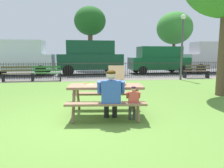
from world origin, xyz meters
The scene contains 19 objects.
ground centered at (0.00, 2.22, -0.01)m, with size 28.00×12.44×0.02m, color #5D8734.
cobblestone_walkway centered at (0.00, 7.74, 0.00)m, with size 28.00×1.40×0.01m, color slate.
street_asphalt centered at (0.00, 11.60, -0.01)m, with size 28.00×6.33×0.01m, color #515154.
picnic_table_foreground centered at (0.49, 0.38, 0.60)m, with size 1.96×1.68×0.79m.
pizza_box_open centered at (0.79, 0.47, 0.86)m, with size 0.45×0.46×0.47m.
pizza_slice_on_table centered at (0.10, 0.55, 0.78)m, with size 0.27×0.28×0.02m.
adult_at_table centered at (0.55, -0.13, 0.66)m, with size 0.63×0.62×1.19m.
child_at_table centered at (1.04, -0.22, 0.50)m, with size 0.32×0.32×0.83m.
iron_fence_streetside centered at (0.00, 8.44, 0.51)m, with size 22.23×0.03×1.01m.
park_bench_left centered at (-3.59, 7.60, 0.42)m, with size 1.62×0.54×0.85m.
park_bench_center centered at (-2.02, 7.60, 0.42)m, with size 1.61×0.49×0.85m.
park_bench_right centered at (7.17, 7.60, 0.42)m, with size 1.62×0.54×0.85m.
lamp_post_walkway centered at (5.78, 6.93, 2.32)m, with size 0.28×0.28×3.76m.
parked_car_left centered at (-4.34, 10.98, 1.31)m, with size 4.74×2.15×2.46m.
parked_car_center centered at (0.62, 10.98, 1.31)m, with size 4.78×2.24×2.46m.
parked_car_right centered at (5.97, 10.98, 1.10)m, with size 4.63×2.02×2.08m.
parked_car_far_right centered at (10.62, 10.98, 1.31)m, with size 4.77×2.21×2.46m.
far_tree_midleft centered at (0.89, 15.65, 4.51)m, with size 2.96×2.96×5.92m.
far_tree_center centered at (9.32, 15.65, 4.06)m, with size 3.54×3.54×5.67m.
Camera 1 is at (-0.12, -4.68, 1.53)m, focal length 33.55 mm.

